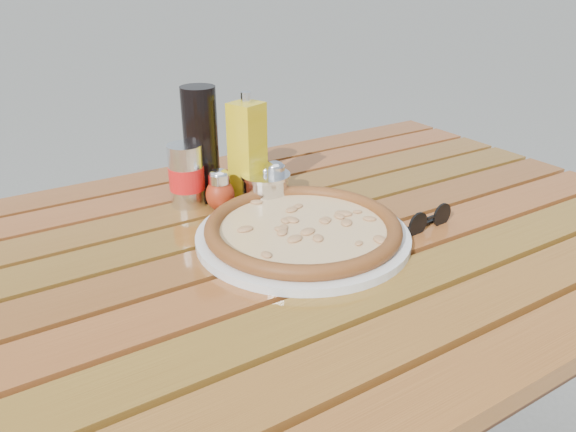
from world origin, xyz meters
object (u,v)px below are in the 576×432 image
pepper_shaker (220,191)px  soda_can (187,176)px  oregano_shaker (275,182)px  table (294,274)px  pizza (303,228)px  plate (303,236)px  olive_oil_cruet (247,151)px  sunglasses (429,220)px  parmesan_tin (266,188)px  dark_bottle (201,144)px

pepper_shaker → soda_can: size_ratio=0.68×
oregano_shaker → pepper_shaker: bearing=170.4°
table → pizza: bearing=-76.2°
oregano_shaker → plate: bearing=-105.6°
pepper_shaker → oregano_shaker: size_ratio=1.00×
soda_can → olive_oil_cruet: (0.12, -0.03, 0.04)m
table → soda_can: soda_can is taller
pepper_shaker → sunglasses: pepper_shaker is taller
plate → parmesan_tin: size_ratio=3.36×
soda_can → parmesan_tin: 0.15m
pizza → parmesan_tin: size_ratio=3.45×
dark_bottle → olive_oil_cruet: size_ratio=1.05×
plate → sunglasses: size_ratio=3.27×
plate → parmesan_tin: 0.18m
table → plate: size_ratio=3.89×
olive_oil_cruet → parmesan_tin: olive_oil_cruet is taller
pepper_shaker → soda_can: soda_can is taller
pepper_shaker → olive_oil_cruet: bearing=17.5°
pizza → parmesan_tin: (0.03, 0.17, 0.01)m
pepper_shaker → olive_oil_cruet: 0.10m
dark_bottle → table: bearing=-76.4°
olive_oil_cruet → pizza: bearing=-93.3°
table → oregano_shaker: size_ratio=17.07×
sunglasses → plate: bearing=153.9°
parmesan_tin → pizza: bearing=-99.3°
oregano_shaker → parmesan_tin: bearing=172.6°
oregano_shaker → sunglasses: 0.30m
plate → dark_bottle: bearing=103.6°
pizza → sunglasses: (0.21, -0.08, -0.01)m
dark_bottle → sunglasses: 0.45m
pepper_shaker → parmesan_tin: 0.09m
pizza → oregano_shaker: bearing=74.4°
olive_oil_cruet → sunglasses: bearing=-55.8°
plate → olive_oil_cruet: (0.01, 0.21, 0.09)m
pepper_shaker → soda_can: (-0.04, 0.05, 0.02)m
oregano_shaker → sunglasses: oregano_shaker is taller
dark_bottle → plate: bearing=-76.4°
plate → soda_can: soda_can is taller
sunglasses → oregano_shaker: bearing=118.0°
oregano_shaker → dark_bottle: 0.16m
olive_oil_cruet → dark_bottle: bearing=148.0°
plate → parmesan_tin: parmesan_tin is taller
dark_bottle → pepper_shaker: bearing=-88.8°
dark_bottle → sunglasses: (0.27, -0.34, -0.09)m
table → soda_can: bearing=113.7°
oregano_shaker → parmesan_tin: oregano_shaker is taller
olive_oil_cruet → parmesan_tin: 0.08m
soda_can → olive_oil_cruet: olive_oil_cruet is taller
table → oregano_shaker: 0.20m
plate → sunglasses: bearing=-21.1°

